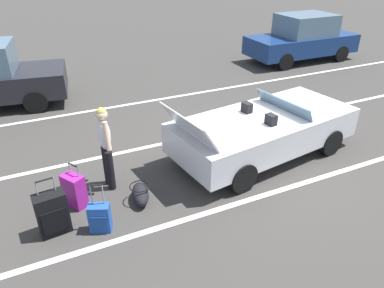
{
  "coord_description": "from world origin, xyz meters",
  "views": [
    {
      "loc": [
        -4.36,
        -5.63,
        4.08
      ],
      "look_at": [
        -1.8,
        -0.15,
        0.75
      ],
      "focal_mm": 33.32,
      "sensor_mm": 36.0,
      "label": 1
    }
  ],
  "objects": [
    {
      "name": "traveler_person",
      "position": [
        -3.37,
        0.23,
        0.93
      ],
      "size": [
        0.24,
        0.61,
        1.65
      ],
      "rotation": [
        0.0,
        0.0,
        0.05
      ],
      "color": "black",
      "rests_on": "ground_plane"
    },
    {
      "name": "duffel_bag",
      "position": [
        -2.99,
        -0.49,
        0.16
      ],
      "size": [
        0.44,
        0.69,
        0.34
      ],
      "rotation": [
        0.0,
        0.0,
        1.36
      ],
      "color": "black",
      "rests_on": "ground_plane"
    },
    {
      "name": "lot_line_far",
      "position": [
        0.0,
        4.09,
        0.0
      ],
      "size": [
        18.0,
        0.12,
        0.01
      ],
      "primitive_type": "cube",
      "color": "silver",
      "rests_on": "ground_plane"
    },
    {
      "name": "suitcase_small_carryon",
      "position": [
        -3.82,
        -0.95,
        0.25
      ],
      "size": [
        0.39,
        0.32,
        0.87
      ],
      "rotation": [
        0.0,
        0.0,
        4.31
      ],
      "color": "#1E479E",
      "rests_on": "ground_plane"
    },
    {
      "name": "suitcase_medium_bright",
      "position": [
        -4.08,
        -0.1,
        0.31
      ],
      "size": [
        0.41,
        0.47,
        0.83
      ],
      "rotation": [
        0.0,
        0.0,
        3.69
      ],
      "color": "#991E8C",
      "rests_on": "ground_plane"
    },
    {
      "name": "parked_sedan_near",
      "position": [
        5.89,
        5.74,
        0.89
      ],
      "size": [
        4.51,
        1.89,
        1.82
      ],
      "rotation": [
        0.0,
        0.0,
        3.14
      ],
      "color": "navy",
      "rests_on": "ground_plane"
    },
    {
      "name": "convertible_car",
      "position": [
        0.2,
        0.03,
        0.59
      ],
      "size": [
        4.41,
        2.32,
        1.49
      ],
      "rotation": [
        0.0,
        0.0,
        0.14
      ],
      "color": "silver",
      "rests_on": "ground_plane"
    },
    {
      "name": "ground_plane",
      "position": [
        0.0,
        0.0,
        0.0
      ],
      "size": [
        80.0,
        80.0,
        0.0
      ],
      "primitive_type": "plane",
      "color": "#383533"
    },
    {
      "name": "lot_line_mid",
      "position": [
        0.0,
        1.39,
        0.0
      ],
      "size": [
        18.0,
        0.12,
        0.01
      ],
      "primitive_type": "cube",
      "color": "silver",
      "rests_on": "ground_plane"
    },
    {
      "name": "suitcase_large_black",
      "position": [
        -4.5,
        -0.67,
        0.37
      ],
      "size": [
        0.51,
        0.35,
        0.98
      ],
      "rotation": [
        0.0,
        0.0,
        4.82
      ],
      "color": "black",
      "rests_on": "ground_plane"
    },
    {
      "name": "lot_line_near",
      "position": [
        0.0,
        -1.31,
        0.0
      ],
      "size": [
        18.0,
        0.12,
        0.01
      ],
      "primitive_type": "cube",
      "color": "silver",
      "rests_on": "ground_plane"
    }
  ]
}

